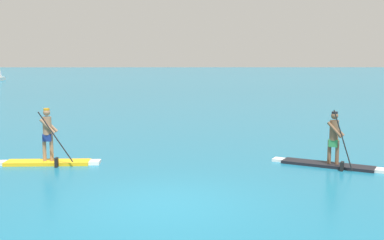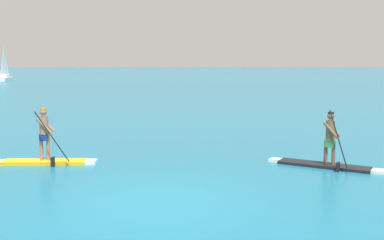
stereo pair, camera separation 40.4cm
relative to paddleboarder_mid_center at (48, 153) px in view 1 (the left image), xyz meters
The scene contains 3 objects.
ground 5.58m from the paddleboarder_mid_center, 47.19° to the right, with size 440.00×440.00×0.00m, color #196B8C.
paddleboarder_mid_center is the anchor object (origin of this frame).
paddleboarder_far_right 8.60m from the paddleboarder_mid_center, ahead, with size 3.16×2.06×1.82m.
Camera 1 is at (0.36, -10.16, 3.17)m, focal length 43.89 mm.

